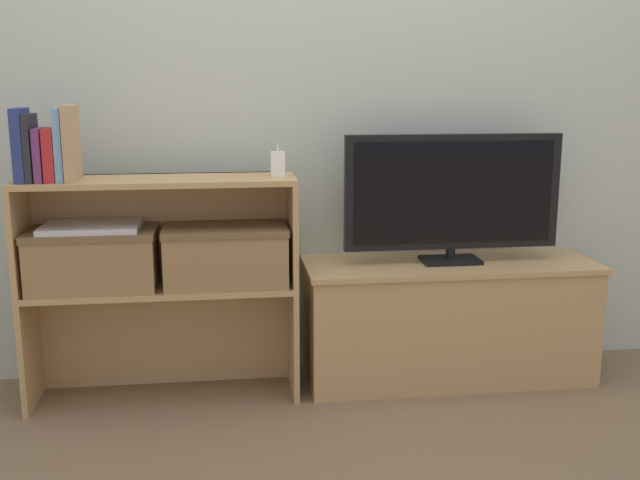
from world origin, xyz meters
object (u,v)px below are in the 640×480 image
object	(u,v)px
tv_stand	(448,320)
book_navy	(21,145)
storage_basket_right	(226,253)
book_plum	(41,155)
book_skyblue	(61,145)
storage_basket_left	(93,256)
book_crimson	(51,155)
book_tan	(71,143)
baby_monitor	(278,164)
book_charcoal	(31,148)
tv	(453,194)
laptop	(91,227)

from	to	relation	value
tv_stand	book_navy	bearing A→B (deg)	-176.78
storage_basket_right	book_plum	bearing A→B (deg)	-177.46
book_skyblue	storage_basket_left	size ratio (longest dim) A/B	0.56
tv_stand	book_plum	distance (m)	1.61
book_crimson	storage_basket_right	distance (m)	0.68
book_tan	storage_basket_right	bearing A→B (deg)	3.05
book_crimson	book_plum	bearing A→B (deg)	180.00
book_crimson	book_tan	distance (m)	0.08
book_navy	baby_monitor	size ratio (longest dim) A/B	2.08
baby_monitor	storage_basket_right	world-z (taller)	baby_monitor
book_crimson	baby_monitor	bearing A→B (deg)	3.14
tv_stand	book_tan	bearing A→B (deg)	-176.40
tv_stand	storage_basket_right	xyz separation A→B (m)	(-0.85, -0.06, 0.31)
book_charcoal	baby_monitor	xyz separation A→B (m)	(0.83, 0.04, -0.07)
tv	book_skyblue	xyz separation A→B (m)	(-1.39, -0.08, 0.21)
book_skyblue	laptop	size ratio (longest dim) A/B	0.74
baby_monitor	book_charcoal	bearing A→B (deg)	-177.10
laptop	book_crimson	bearing A→B (deg)	-166.22
book_charcoal	book_tan	distance (m)	0.13
tv_stand	baby_monitor	distance (m)	0.91
book_tan	storage_basket_right	size ratio (longest dim) A/B	0.58
book_skyblue	storage_basket_left	xyz separation A→B (m)	(0.08, 0.03, -0.39)
tv_stand	book_charcoal	bearing A→B (deg)	-176.71
book_plum	book_crimson	bearing A→B (deg)	0.00
book_navy	baby_monitor	world-z (taller)	book_navy
tv	book_skyblue	size ratio (longest dim) A/B	3.36
book_plum	tv	bearing A→B (deg)	3.29
book_plum	baby_monitor	bearing A→B (deg)	3.00
book_navy	book_plum	distance (m)	0.07
book_charcoal	book_skyblue	distance (m)	0.10
book_navy	laptop	xyz separation A→B (m)	(0.20, 0.03, -0.29)
tv_stand	book_tan	size ratio (longest dim) A/B	4.39
book_skyblue	book_navy	bearing A→B (deg)	180.00
baby_monitor	laptop	world-z (taller)	baby_monitor
book_charcoal	book_skyblue	xyz separation A→B (m)	(0.10, -0.00, 0.01)
tv	book_crimson	bearing A→B (deg)	-176.63
book_plum	laptop	size ratio (longest dim) A/B	0.54
book_navy	book_charcoal	world-z (taller)	book_navy
book_charcoal	laptop	world-z (taller)	book_charcoal
book_crimson	laptop	world-z (taller)	book_crimson
book_charcoal	storage_basket_left	size ratio (longest dim) A/B	0.51
storage_basket_right	book_tan	bearing A→B (deg)	-176.95
book_charcoal	book_skyblue	world-z (taller)	book_skyblue
tv	book_skyblue	bearing A→B (deg)	-176.55
tv_stand	laptop	bearing A→B (deg)	-177.45
book_plum	book_tan	world-z (taller)	book_tan
book_charcoal	tv	bearing A→B (deg)	3.23
book_plum	book_skyblue	world-z (taller)	book_skyblue
tv_stand	storage_basket_right	world-z (taller)	storage_basket_right
book_skyblue	baby_monitor	distance (m)	0.74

